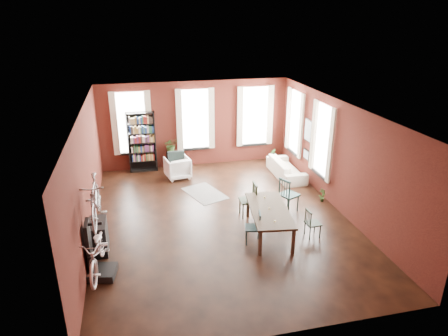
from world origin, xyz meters
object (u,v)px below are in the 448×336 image
object	(u,v)px
dining_chair_a	(253,228)
bicycle_floor	(95,235)
white_armchair	(177,167)
dining_chair_c	(313,223)
dining_table	(269,221)
bike_trainer	(102,273)
cream_sofa	(286,165)
console_table	(99,237)
dining_chair_d	(289,195)
bookshelf	(142,142)
dining_chair_b	(248,200)
plant_stand	(172,160)

from	to	relation	value
dining_chair_a	bicycle_floor	size ratio (longest dim) A/B	0.47
white_armchair	dining_chair_c	bearing A→B (deg)	111.10
dining_table	bike_trainer	xyz separation A→B (m)	(-4.22, -0.91, -0.28)
dining_table	bicycle_floor	world-z (taller)	bicycle_floor
cream_sofa	console_table	distance (m)	7.15
dining_table	dining_chair_d	xyz separation A→B (m)	(1.00, 1.12, 0.16)
white_armchair	bike_trainer	xyz separation A→B (m)	(-2.32, -5.29, -0.33)
dining_chair_d	white_armchair	distance (m)	4.36
bookshelf	white_armchair	distance (m)	1.65
dining_chair_b	console_table	bearing A→B (deg)	-75.63
bike_trainer	plant_stand	distance (m)	6.65
dining_chair_b	dining_chair_d	xyz separation A→B (m)	(1.26, 0.04, 0.02)
dining_chair_d	cream_sofa	xyz separation A→B (m)	(0.91, 2.53, -0.12)
plant_stand	bike_trainer	bearing A→B (deg)	-109.58
cream_sofa	bookshelf	bearing A→B (deg)	71.05
dining_chair_a	cream_sofa	world-z (taller)	dining_chair_a
dining_chair_b	bookshelf	bearing A→B (deg)	-145.51
plant_stand	dining_chair_d	bearing A→B (deg)	-54.78
bookshelf	plant_stand	world-z (taller)	bookshelf
dining_chair_b	dining_chair_c	bearing A→B (deg)	43.75
bookshelf	plant_stand	xyz separation A→B (m)	(1.05, 0.00, -0.79)
dining_chair_c	dining_chair_d	bearing A→B (deg)	-0.32
dining_table	dining_chair_d	bearing A→B (deg)	55.85
console_table	dining_chair_a	bearing A→B (deg)	-6.94
white_armchair	bicycle_floor	world-z (taller)	bicycle_floor
dining_chair_a	dining_chair_b	size ratio (longest dim) A/B	0.84
dining_chair_d	console_table	world-z (taller)	dining_chair_d
dining_chair_c	bookshelf	xyz separation A→B (m)	(-4.11, 5.74, 0.71)
white_armchair	console_table	xyz separation A→B (m)	(-2.42, -4.23, -0.02)
dining_chair_a	bicycle_floor	world-z (taller)	bicycle_floor
dining_chair_d	cream_sofa	world-z (taller)	dining_chair_d
bike_trainer	console_table	bearing A→B (deg)	95.65
dining_chair_d	cream_sofa	size ratio (longest dim) A/B	0.50
dining_chair_d	dining_chair_c	bearing A→B (deg)	157.98
bookshelf	bike_trainer	size ratio (longest dim) A/B	3.76
bike_trainer	plant_stand	world-z (taller)	plant_stand
bike_trainer	console_table	distance (m)	1.11
dining_chair_b	bike_trainer	distance (m)	4.45
dining_chair_c	bookshelf	size ratio (longest dim) A/B	0.35
dining_chair_a	bike_trainer	world-z (taller)	dining_chair_a
dining_table	bike_trainer	world-z (taller)	dining_table
dining_chair_d	console_table	size ratio (longest dim) A/B	1.31
dining_chair_a	white_armchair	xyz separation A→B (m)	(-1.36, 4.69, -0.00)
dining_chair_b	console_table	xyz separation A→B (m)	(-4.06, -0.93, -0.10)
bookshelf	white_armchair	bearing A→B (deg)	-40.20
bicycle_floor	dining_table	bearing A→B (deg)	16.85
dining_chair_a	dining_chair_b	xyz separation A→B (m)	(0.28, 1.39, 0.08)
cream_sofa	plant_stand	xyz separation A→B (m)	(-3.90, 1.70, -0.10)
bookshelf	cream_sofa	distance (m)	5.28
dining_chair_a	plant_stand	world-z (taller)	dining_chair_a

